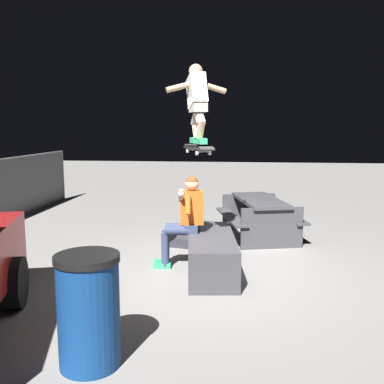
# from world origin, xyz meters

# --- Properties ---
(ground_plane) EXTENTS (40.00, 40.00, 0.00)m
(ground_plane) POSITION_xyz_m (0.00, 0.00, 0.00)
(ground_plane) COLOR slate
(ledge_box_main) EXTENTS (1.89, 0.86, 0.54)m
(ledge_box_main) POSITION_xyz_m (0.04, 0.01, 0.27)
(ledge_box_main) COLOR #38383D
(ledge_box_main) RESTS_ON ground
(person_sitting_on_ledge) EXTENTS (0.60, 0.77, 1.37)m
(person_sitting_on_ledge) POSITION_xyz_m (0.24, 0.42, 0.78)
(person_sitting_on_ledge) COLOR #2D3856
(person_sitting_on_ledge) RESTS_ON ground
(skateboard) EXTENTS (1.03, 0.54, 0.13)m
(skateboard) POSITION_xyz_m (0.15, 0.21, 1.78)
(skateboard) COLOR black
(skater_airborne) EXTENTS (0.63, 0.86, 1.12)m
(skater_airborne) POSITION_xyz_m (0.20, 0.23, 2.47)
(skater_airborne) COLOR #2D9E66
(kicker_ramp) EXTENTS (1.29, 1.13, 0.37)m
(kicker_ramp) POSITION_xyz_m (1.68, 0.36, 0.06)
(kicker_ramp) COLOR #28282D
(kicker_ramp) RESTS_ON ground
(picnic_table_back) EXTENTS (1.97, 1.71, 0.75)m
(picnic_table_back) POSITION_xyz_m (2.12, -0.76, 0.50)
(picnic_table_back) COLOR #38383D
(picnic_table_back) RESTS_ON ground
(trash_bin) EXTENTS (0.57, 0.57, 1.01)m
(trash_bin) POSITION_xyz_m (-2.57, 0.90, 0.51)
(trash_bin) COLOR navy
(trash_bin) RESTS_ON ground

